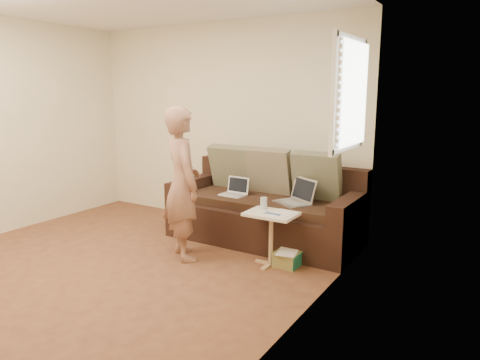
{
  "coord_description": "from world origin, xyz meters",
  "views": [
    {
      "loc": [
        3.25,
        -2.62,
        1.73
      ],
      "look_at": [
        0.8,
        1.4,
        0.78
      ],
      "focal_mm": 33.08,
      "sensor_mm": 36.0,
      "label": 1
    }
  ],
  "objects_px": {
    "laptop_silver": "(292,204)",
    "laptop_white": "(233,196)",
    "striped_box": "(287,259)",
    "sofa": "(264,205)",
    "person": "(182,184)",
    "drinking_glass": "(264,203)",
    "side_table": "(271,239)"
  },
  "relations": [
    {
      "from": "laptop_silver",
      "to": "sofa",
      "type": "bearing_deg",
      "value": -163.65
    },
    {
      "from": "laptop_white",
      "to": "person",
      "type": "xyz_separation_m",
      "value": [
        -0.11,
        -0.79,
        0.27
      ]
    },
    {
      "from": "person",
      "to": "striped_box",
      "type": "distance_m",
      "value": 1.31
    },
    {
      "from": "laptop_silver",
      "to": "laptop_white",
      "type": "xyz_separation_m",
      "value": [
        -0.76,
        -0.01,
        0.0
      ]
    },
    {
      "from": "laptop_silver",
      "to": "laptop_white",
      "type": "bearing_deg",
      "value": -148.53
    },
    {
      "from": "sofa",
      "to": "laptop_silver",
      "type": "relative_size",
      "value": 5.61
    },
    {
      "from": "person",
      "to": "side_table",
      "type": "height_order",
      "value": "person"
    },
    {
      "from": "sofa",
      "to": "laptop_silver",
      "type": "height_order",
      "value": "sofa"
    },
    {
      "from": "person",
      "to": "side_table",
      "type": "distance_m",
      "value": 1.07
    },
    {
      "from": "laptop_white",
      "to": "side_table",
      "type": "height_order",
      "value": "laptop_white"
    },
    {
      "from": "side_table",
      "to": "striped_box",
      "type": "height_order",
      "value": "side_table"
    },
    {
      "from": "side_table",
      "to": "striped_box",
      "type": "relative_size",
      "value": 2.22
    },
    {
      "from": "person",
      "to": "striped_box",
      "type": "height_order",
      "value": "person"
    },
    {
      "from": "laptop_white",
      "to": "drinking_glass",
      "type": "distance_m",
      "value": 0.78
    },
    {
      "from": "drinking_glass",
      "to": "striped_box",
      "type": "bearing_deg",
      "value": -6.77
    },
    {
      "from": "person",
      "to": "striped_box",
      "type": "xyz_separation_m",
      "value": [
        1.05,
        0.33,
        -0.72
      ]
    },
    {
      "from": "laptop_white",
      "to": "striped_box",
      "type": "relative_size",
      "value": 1.18
    },
    {
      "from": "person",
      "to": "side_table",
      "type": "xyz_separation_m",
      "value": [
        0.89,
        0.28,
        -0.52
      ]
    },
    {
      "from": "laptop_white",
      "to": "striped_box",
      "type": "xyz_separation_m",
      "value": [
        0.94,
        -0.46,
        -0.44
      ]
    },
    {
      "from": "laptop_silver",
      "to": "side_table",
      "type": "xyz_separation_m",
      "value": [
        0.02,
        -0.52,
        -0.25
      ]
    },
    {
      "from": "drinking_glass",
      "to": "striped_box",
      "type": "xyz_separation_m",
      "value": [
        0.29,
        -0.03,
        -0.53
      ]
    },
    {
      "from": "side_table",
      "to": "striped_box",
      "type": "distance_m",
      "value": 0.26
    },
    {
      "from": "laptop_silver",
      "to": "striped_box",
      "type": "distance_m",
      "value": 0.67
    },
    {
      "from": "sofa",
      "to": "person",
      "type": "height_order",
      "value": "person"
    },
    {
      "from": "sofa",
      "to": "striped_box",
      "type": "distance_m",
      "value": 0.89
    },
    {
      "from": "sofa",
      "to": "drinking_glass",
      "type": "height_order",
      "value": "sofa"
    },
    {
      "from": "sofa",
      "to": "side_table",
      "type": "xyz_separation_m",
      "value": [
        0.42,
        -0.62,
        -0.15
      ]
    },
    {
      "from": "drinking_glass",
      "to": "side_table",
      "type": "bearing_deg",
      "value": -32.7
    },
    {
      "from": "side_table",
      "to": "drinking_glass",
      "type": "bearing_deg",
      "value": 147.3
    },
    {
      "from": "laptop_white",
      "to": "striped_box",
      "type": "distance_m",
      "value": 1.14
    },
    {
      "from": "laptop_silver",
      "to": "drinking_glass",
      "type": "xyz_separation_m",
      "value": [
        -0.12,
        -0.44,
        0.09
      ]
    },
    {
      "from": "laptop_silver",
      "to": "person",
      "type": "xyz_separation_m",
      "value": [
        -0.87,
        -0.8,
        0.27
      ]
    }
  ]
}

